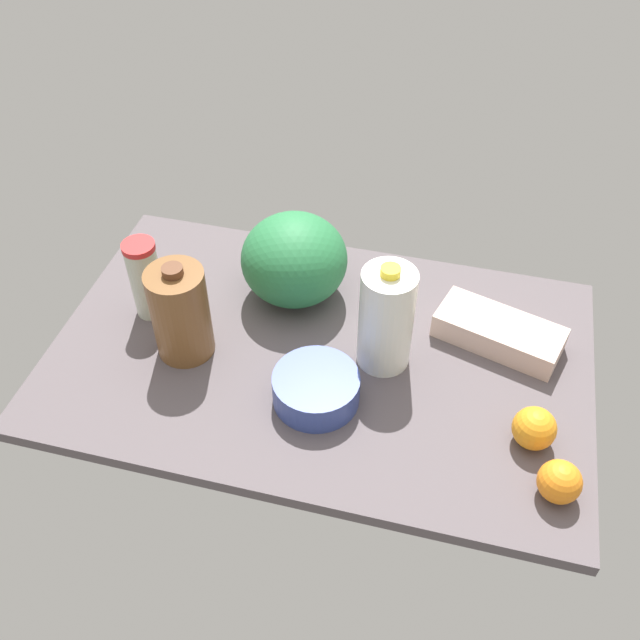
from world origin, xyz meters
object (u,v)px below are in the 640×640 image
at_px(tumbler_cup, 146,279).
at_px(orange_near_front, 534,428).
at_px(orange_far_back, 559,482).
at_px(milk_jug, 386,318).
at_px(chocolate_milk_jug, 180,313).
at_px(egg_carton, 499,332).
at_px(watermelon, 294,259).
at_px(mixing_bowl, 316,389).

bearing_deg(tumbler_cup, orange_near_front, 169.45).
bearing_deg(orange_far_back, orange_near_front, -65.57).
bearing_deg(milk_jug, orange_near_front, 155.55).
xyz_separation_m(tumbler_cup, orange_near_front, (-0.89, 0.17, -0.06)).
xyz_separation_m(chocolate_milk_jug, tumbler_cup, (0.13, -0.09, -0.01)).
relative_size(egg_carton, watermelon, 1.12).
distance_m(orange_far_back, orange_near_front, 0.12).
relative_size(egg_carton, mixing_bowl, 1.53).
bearing_deg(milk_jug, mixing_bowl, 52.33).
distance_m(milk_jug, chocolate_milk_jug, 0.44).
bearing_deg(mixing_bowl, tumbler_cup, -20.35).
distance_m(egg_carton, watermelon, 0.50).
relative_size(chocolate_milk_jug, tumbler_cup, 1.19).
relative_size(chocolate_milk_jug, mixing_bowl, 1.31).
xyz_separation_m(chocolate_milk_jug, orange_near_front, (-0.76, 0.07, -0.07)).
bearing_deg(mixing_bowl, orange_far_back, 167.28).
height_order(milk_jug, watermelon, milk_jug).
xyz_separation_m(egg_carton, watermelon, (0.49, -0.05, 0.08)).
bearing_deg(orange_far_back, mixing_bowl, -12.72).
distance_m(milk_jug, tumbler_cup, 0.56).
bearing_deg(mixing_bowl, milk_jug, -127.67).
bearing_deg(egg_carton, tumbler_cup, 23.50).
bearing_deg(chocolate_milk_jug, egg_carton, -164.17).
distance_m(mixing_bowl, orange_near_front, 0.44).
bearing_deg(orange_near_front, tumbler_cup, -10.55).
distance_m(egg_carton, tumbler_cup, 0.81).
height_order(milk_jug, chocolate_milk_jug, milk_jug).
relative_size(milk_jug, orange_near_front, 3.04).
bearing_deg(tumbler_cup, orange_far_back, 163.59).
xyz_separation_m(milk_jug, orange_near_front, (-0.33, 0.15, -0.08)).
xyz_separation_m(tumbler_cup, orange_far_back, (-0.94, 0.28, -0.06)).
height_order(egg_carton, tumbler_cup, tumbler_cup).
bearing_deg(chocolate_milk_jug, orange_far_back, 167.39).
xyz_separation_m(orange_far_back, orange_near_front, (0.05, -0.11, 0.00)).
xyz_separation_m(milk_jug, mixing_bowl, (0.12, 0.15, -0.09)).
xyz_separation_m(mixing_bowl, orange_near_front, (-0.44, 0.00, 0.01)).
relative_size(tumbler_cup, mixing_bowl, 1.10).
height_order(orange_far_back, orange_near_front, orange_near_front).
height_order(chocolate_milk_jug, orange_far_back, chocolate_milk_jug).
distance_m(watermelon, mixing_bowl, 0.34).
xyz_separation_m(watermelon, tumbler_cup, (0.31, 0.14, -0.01)).
height_order(milk_jug, orange_near_front, milk_jug).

